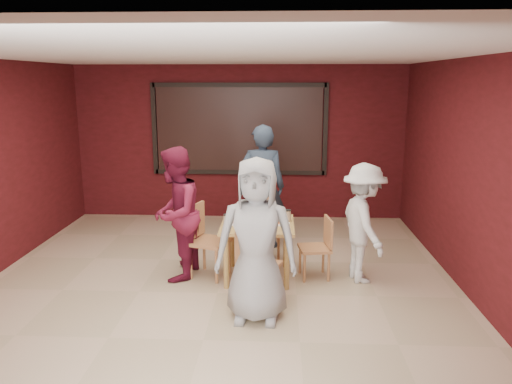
{
  "coord_description": "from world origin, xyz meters",
  "views": [
    {
      "loc": [
        0.74,
        -5.6,
        2.53
      ],
      "look_at": [
        0.45,
        0.53,
        1.15
      ],
      "focal_mm": 35.0,
      "sensor_mm": 36.0,
      "label": 1
    }
  ],
  "objects_px": {
    "diner_left": "(175,214)",
    "dining_table": "(258,230)",
    "chair_back": "(262,225)",
    "diner_back": "(262,186)",
    "chair_front": "(257,263)",
    "chair_left": "(204,236)",
    "diner_right": "(363,223)",
    "diner_front": "(256,241)",
    "chair_right": "(320,244)"
  },
  "relations": [
    {
      "from": "chair_back",
      "to": "diner_back",
      "type": "height_order",
      "value": "diner_back"
    },
    {
      "from": "chair_back",
      "to": "diner_left",
      "type": "xyz_separation_m",
      "value": [
        -1.09,
        -0.76,
        0.36
      ]
    },
    {
      "from": "chair_left",
      "to": "diner_back",
      "type": "xyz_separation_m",
      "value": [
        0.71,
        1.24,
        0.41
      ]
    },
    {
      "from": "chair_back",
      "to": "chair_right",
      "type": "relative_size",
      "value": 1.09
    },
    {
      "from": "dining_table",
      "to": "diner_left",
      "type": "bearing_deg",
      "value": -177.76
    },
    {
      "from": "chair_right",
      "to": "diner_back",
      "type": "relative_size",
      "value": 0.42
    },
    {
      "from": "chair_left",
      "to": "diner_left",
      "type": "relative_size",
      "value": 0.56
    },
    {
      "from": "diner_front",
      "to": "diner_left",
      "type": "xyz_separation_m",
      "value": [
        -1.09,
        1.11,
        -0.03
      ]
    },
    {
      "from": "diner_back",
      "to": "diner_left",
      "type": "bearing_deg",
      "value": 53.77
    },
    {
      "from": "chair_right",
      "to": "diner_front",
      "type": "bearing_deg",
      "value": -122.72
    },
    {
      "from": "chair_right",
      "to": "diner_right",
      "type": "bearing_deg",
      "value": -7.24
    },
    {
      "from": "diner_back",
      "to": "chair_front",
      "type": "bearing_deg",
      "value": 93.05
    },
    {
      "from": "dining_table",
      "to": "chair_front",
      "type": "bearing_deg",
      "value": -87.9
    },
    {
      "from": "chair_right",
      "to": "diner_left",
      "type": "height_order",
      "value": "diner_left"
    },
    {
      "from": "chair_front",
      "to": "diner_left",
      "type": "xyz_separation_m",
      "value": [
        -1.08,
        0.76,
        0.35
      ]
    },
    {
      "from": "diner_back",
      "to": "diner_right",
      "type": "bearing_deg",
      "value": 138.0
    },
    {
      "from": "diner_front",
      "to": "diner_right",
      "type": "bearing_deg",
      "value": 43.79
    },
    {
      "from": "chair_front",
      "to": "diner_left",
      "type": "distance_m",
      "value": 1.37
    },
    {
      "from": "chair_left",
      "to": "chair_right",
      "type": "bearing_deg",
      "value": 0.15
    },
    {
      "from": "diner_back",
      "to": "diner_right",
      "type": "height_order",
      "value": "diner_back"
    },
    {
      "from": "chair_right",
      "to": "diner_back",
      "type": "xyz_separation_m",
      "value": [
        -0.79,
        1.24,
        0.49
      ]
    },
    {
      "from": "diner_left",
      "to": "dining_table",
      "type": "bearing_deg",
      "value": 98.06
    },
    {
      "from": "diner_right",
      "to": "chair_front",
      "type": "bearing_deg",
      "value": 107.7
    },
    {
      "from": "chair_front",
      "to": "chair_left",
      "type": "bearing_deg",
      "value": 131.0
    },
    {
      "from": "chair_right",
      "to": "diner_front",
      "type": "height_order",
      "value": "diner_front"
    },
    {
      "from": "chair_left",
      "to": "diner_right",
      "type": "relative_size",
      "value": 0.63
    },
    {
      "from": "chair_front",
      "to": "diner_right",
      "type": "relative_size",
      "value": 0.58
    },
    {
      "from": "chair_front",
      "to": "diner_front",
      "type": "relative_size",
      "value": 0.5
    },
    {
      "from": "chair_right",
      "to": "diner_right",
      "type": "height_order",
      "value": "diner_right"
    },
    {
      "from": "chair_back",
      "to": "diner_front",
      "type": "height_order",
      "value": "diner_front"
    },
    {
      "from": "chair_front",
      "to": "chair_back",
      "type": "distance_m",
      "value": 1.52
    },
    {
      "from": "diner_right",
      "to": "chair_right",
      "type": "bearing_deg",
      "value": 69.75
    },
    {
      "from": "chair_front",
      "to": "chair_right",
      "type": "bearing_deg",
      "value": 47.53
    },
    {
      "from": "diner_front",
      "to": "chair_back",
      "type": "bearing_deg",
      "value": 92.99
    },
    {
      "from": "chair_front",
      "to": "chair_right",
      "type": "relative_size",
      "value": 1.11
    },
    {
      "from": "chair_right",
      "to": "chair_front",
      "type": "bearing_deg",
      "value": -132.47
    },
    {
      "from": "chair_right",
      "to": "diner_back",
      "type": "distance_m",
      "value": 1.55
    },
    {
      "from": "chair_right",
      "to": "diner_front",
      "type": "xyz_separation_m",
      "value": [
        -0.77,
        -1.19,
        0.43
      ]
    },
    {
      "from": "chair_back",
      "to": "dining_table",
      "type": "bearing_deg",
      "value": -92.94
    },
    {
      "from": "chair_left",
      "to": "chair_back",
      "type": "bearing_deg",
      "value": 42.57
    },
    {
      "from": "chair_right",
      "to": "diner_back",
      "type": "bearing_deg",
      "value": 122.54
    },
    {
      "from": "diner_front",
      "to": "diner_right",
      "type": "relative_size",
      "value": 1.16
    },
    {
      "from": "diner_back",
      "to": "diner_right",
      "type": "xyz_separation_m",
      "value": [
        1.33,
        -1.31,
        -0.18
      ]
    },
    {
      "from": "chair_back",
      "to": "diner_right",
      "type": "bearing_deg",
      "value": -29.7
    },
    {
      "from": "diner_back",
      "to": "diner_front",
      "type": "bearing_deg",
      "value": 93.17
    },
    {
      "from": "diner_front",
      "to": "chair_left",
      "type": "bearing_deg",
      "value": 124.86
    },
    {
      "from": "chair_back",
      "to": "diner_left",
      "type": "height_order",
      "value": "diner_left"
    },
    {
      "from": "chair_back",
      "to": "diner_right",
      "type": "distance_m",
      "value": 1.52
    },
    {
      "from": "dining_table",
      "to": "chair_left",
      "type": "height_order",
      "value": "chair_left"
    },
    {
      "from": "chair_left",
      "to": "diner_front",
      "type": "height_order",
      "value": "diner_front"
    }
  ]
}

